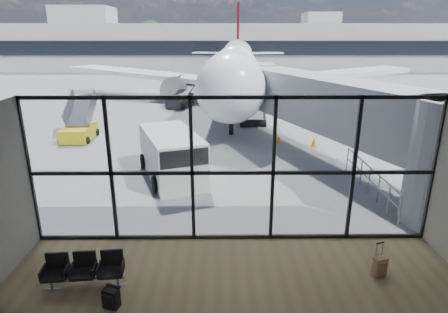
{
  "coord_description": "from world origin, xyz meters",
  "views": [
    {
      "loc": [
        -0.35,
        -10.4,
        6.09
      ],
      "look_at": [
        -0.23,
        3.0,
        1.73
      ],
      "focal_mm": 30.0,
      "sensor_mm": 36.0,
      "label": 1
    }
  ],
  "objects_px": {
    "airliner": "(236,66)",
    "belt_loader": "(180,100)",
    "seating_row": "(84,268)",
    "service_van": "(172,155)",
    "mobile_stairs": "(79,131)",
    "backpack": "(111,298)",
    "suitcase": "(380,266)"
  },
  "relations": [
    {
      "from": "suitcase",
      "to": "mobile_stairs",
      "type": "xyz_separation_m",
      "value": [
        -12.83,
        13.81,
        0.27
      ]
    },
    {
      "from": "backpack",
      "to": "airliner",
      "type": "height_order",
      "value": "airliner"
    },
    {
      "from": "suitcase",
      "to": "seating_row",
      "type": "bearing_deg",
      "value": 164.89
    },
    {
      "from": "airliner",
      "to": "backpack",
      "type": "bearing_deg",
      "value": -94.23
    },
    {
      "from": "backpack",
      "to": "mobile_stairs",
      "type": "bearing_deg",
      "value": 130.6
    },
    {
      "from": "airliner",
      "to": "belt_loader",
      "type": "distance_m",
      "value": 8.01
    },
    {
      "from": "backpack",
      "to": "suitcase",
      "type": "xyz_separation_m",
      "value": [
        6.76,
        1.17,
        0.02
      ]
    },
    {
      "from": "backpack",
      "to": "mobile_stairs",
      "type": "height_order",
      "value": "mobile_stairs"
    },
    {
      "from": "backpack",
      "to": "service_van",
      "type": "distance_m",
      "value": 8.49
    },
    {
      "from": "suitcase",
      "to": "airliner",
      "type": "bearing_deg",
      "value": 77.59
    },
    {
      "from": "service_van",
      "to": "belt_loader",
      "type": "bearing_deg",
      "value": 74.55
    },
    {
      "from": "seating_row",
      "to": "suitcase",
      "type": "relative_size",
      "value": 2.13
    },
    {
      "from": "belt_loader",
      "to": "mobile_stairs",
      "type": "relative_size",
      "value": 1.28
    },
    {
      "from": "seating_row",
      "to": "mobile_stairs",
      "type": "height_order",
      "value": "mobile_stairs"
    },
    {
      "from": "seating_row",
      "to": "mobile_stairs",
      "type": "bearing_deg",
      "value": 104.97
    },
    {
      "from": "airliner",
      "to": "service_van",
      "type": "bearing_deg",
      "value": -95.89
    },
    {
      "from": "suitcase",
      "to": "belt_loader",
      "type": "xyz_separation_m",
      "value": [
        -7.75,
        24.69,
        0.33
      ]
    },
    {
      "from": "backpack",
      "to": "belt_loader",
      "type": "distance_m",
      "value": 25.88
    },
    {
      "from": "seating_row",
      "to": "suitcase",
      "type": "height_order",
      "value": "suitcase"
    },
    {
      "from": "seating_row",
      "to": "belt_loader",
      "type": "xyz_separation_m",
      "value": [
        -0.1,
        25.0,
        0.13
      ]
    },
    {
      "from": "airliner",
      "to": "suitcase",
      "type": "bearing_deg",
      "value": -81.79
    },
    {
      "from": "backpack",
      "to": "suitcase",
      "type": "height_order",
      "value": "suitcase"
    },
    {
      "from": "service_van",
      "to": "mobile_stairs",
      "type": "distance_m",
      "value": 9.22
    },
    {
      "from": "suitcase",
      "to": "mobile_stairs",
      "type": "relative_size",
      "value": 0.28
    },
    {
      "from": "suitcase",
      "to": "service_van",
      "type": "bearing_deg",
      "value": 113.67
    },
    {
      "from": "airliner",
      "to": "mobile_stairs",
      "type": "relative_size",
      "value": 12.31
    },
    {
      "from": "backpack",
      "to": "belt_loader",
      "type": "height_order",
      "value": "belt_loader"
    },
    {
      "from": "service_van",
      "to": "belt_loader",
      "type": "height_order",
      "value": "service_van"
    },
    {
      "from": "suitcase",
      "to": "belt_loader",
      "type": "height_order",
      "value": "belt_loader"
    },
    {
      "from": "seating_row",
      "to": "airliner",
      "type": "height_order",
      "value": "airliner"
    },
    {
      "from": "seating_row",
      "to": "backpack",
      "type": "distance_m",
      "value": 1.26
    },
    {
      "from": "airliner",
      "to": "service_van",
      "type": "xyz_separation_m",
      "value": [
        -3.69,
        -23.04,
        -2.11
      ]
    }
  ]
}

